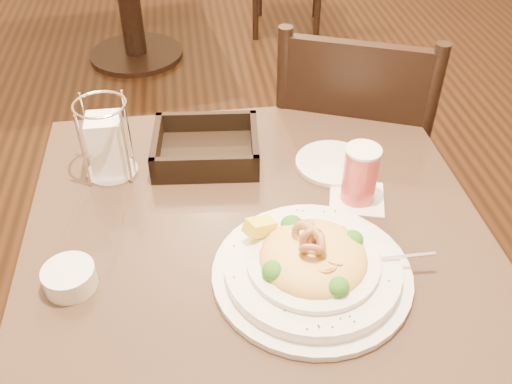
{
  "coord_description": "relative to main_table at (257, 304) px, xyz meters",
  "views": [
    {
      "loc": [
        -0.11,
        -0.8,
        1.49
      ],
      "look_at": [
        0.0,
        0.02,
        0.8
      ],
      "focal_mm": 40.0,
      "sensor_mm": 36.0,
      "label": 1
    }
  ],
  "objects": [
    {
      "name": "butter_ramekin",
      "position": [
        -0.34,
        -0.1,
        0.25
      ],
      "size": [
        0.1,
        0.1,
        0.04
      ],
      "primitive_type": "cylinder",
      "rotation": [
        0.0,
        0.0,
        -0.13
      ],
      "color": "white",
      "rests_on": "main_table"
    },
    {
      "name": "drink_glass",
      "position": [
        0.22,
        0.07,
        0.29
      ],
      "size": [
        0.14,
        0.14,
        0.13
      ],
      "rotation": [
        0.0,
        0.0,
        -0.27
      ],
      "color": "white",
      "rests_on": "main_table"
    },
    {
      "name": "main_table",
      "position": [
        0.0,
        0.0,
        0.0
      ],
      "size": [
        0.9,
        0.9,
        0.72
      ],
      "color": "black",
      "rests_on": "ground"
    },
    {
      "name": "bread_basket",
      "position": [
        -0.08,
        0.25,
        0.25
      ],
      "size": [
        0.25,
        0.21,
        0.06
      ],
      "rotation": [
        0.0,
        0.0,
        -0.09
      ],
      "color": "black",
      "rests_on": "main_table"
    },
    {
      "name": "dining_chair_near",
      "position": [
        0.34,
        0.51,
        0.01
      ],
      "size": [
        0.55,
        0.55,
        0.93
      ],
      "rotation": [
        0.0,
        0.0,
        2.76
      ],
      "color": "black",
      "rests_on": "ground"
    },
    {
      "name": "napkin_caddy",
      "position": [
        -0.29,
        0.23,
        0.3
      ],
      "size": [
        0.11,
        0.11,
        0.18
      ],
      "rotation": [
        0.0,
        0.0,
        0.37
      ],
      "color": "silver",
      "rests_on": "main_table"
    },
    {
      "name": "side_plate",
      "position": [
        0.19,
        0.19,
        0.23
      ],
      "size": [
        0.21,
        0.21,
        0.01
      ],
      "primitive_type": "cylinder",
      "rotation": [
        0.0,
        0.0,
        0.36
      ],
      "color": "white",
      "rests_on": "main_table"
    },
    {
      "name": "pasta_bowl",
      "position": [
        0.08,
        -0.13,
        0.26
      ],
      "size": [
        0.4,
        0.36,
        0.11
      ],
      "rotation": [
        0.0,
        0.0,
        -0.2
      ],
      "color": "white",
      "rests_on": "main_table"
    }
  ]
}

